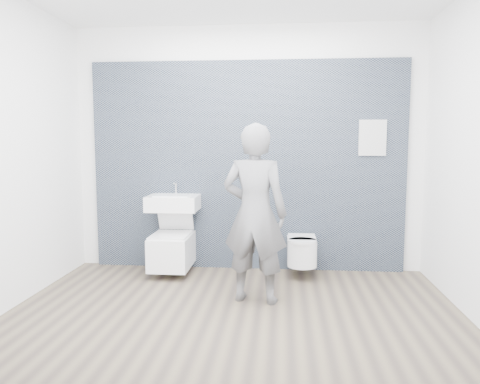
# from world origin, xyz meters

# --- Properties ---
(ground) EXTENTS (4.00, 4.00, 0.00)m
(ground) POSITION_xyz_m (0.00, 0.00, 0.00)
(ground) COLOR brown
(ground) RESTS_ON ground
(room_shell) EXTENTS (4.00, 4.00, 4.00)m
(room_shell) POSITION_xyz_m (0.00, 0.00, 1.74)
(room_shell) COLOR white
(room_shell) RESTS_ON ground
(tile_wall) EXTENTS (3.60, 0.06, 2.40)m
(tile_wall) POSITION_xyz_m (0.00, 1.47, 0.00)
(tile_wall) COLOR black
(tile_wall) RESTS_ON ground
(washbasin) EXTENTS (0.57, 0.43, 0.43)m
(washbasin) POSITION_xyz_m (-0.82, 1.23, 0.80)
(washbasin) COLOR white
(washbasin) RESTS_ON ground
(toilet_square) EXTENTS (0.43, 0.62, 0.80)m
(toilet_square) POSITION_xyz_m (-0.82, 1.13, 0.29)
(toilet_square) COLOR white
(toilet_square) RESTS_ON ground
(toilet_rounded) EXTENTS (0.32, 0.54, 0.30)m
(toilet_rounded) POSITION_xyz_m (0.63, 1.17, 0.29)
(toilet_rounded) COLOR white
(toilet_rounded) RESTS_ON ground
(info_placard) EXTENTS (0.30, 0.03, 0.40)m
(info_placard) POSITION_xyz_m (1.40, 1.43, 0.00)
(info_placard) COLOR white
(info_placard) RESTS_ON ground
(visitor) EXTENTS (0.67, 0.50, 1.66)m
(visitor) POSITION_xyz_m (0.16, 0.34, 0.83)
(visitor) COLOR slate
(visitor) RESTS_ON ground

